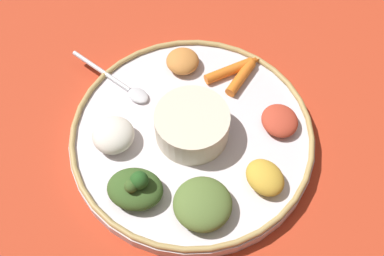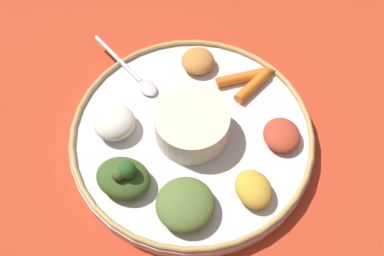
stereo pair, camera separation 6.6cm
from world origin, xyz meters
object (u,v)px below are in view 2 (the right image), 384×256
center_bowl (192,124)px  carrot_near_spoon (255,84)px  carrot_outer (246,77)px  spoon (134,75)px  greens_pile (124,177)px

center_bowl → carrot_near_spoon: (-0.12, -0.02, -0.02)m
center_bowl → carrot_outer: 0.13m
center_bowl → carrot_outer: center_bowl is taller
carrot_near_spoon → carrot_outer: same height
spoon → carrot_outer: carrot_outer is taller
carrot_near_spoon → carrot_outer: bearing=-77.9°
spoon → carrot_near_spoon: carrot_near_spoon is taller
center_bowl → carrot_outer: size_ratio=1.11×
center_bowl → greens_pile: (0.12, 0.02, -0.01)m
carrot_outer → spoon: bearing=-32.8°
greens_pile → carrot_near_spoon: greens_pile is taller
greens_pile → carrot_near_spoon: bearing=-169.6°
spoon → carrot_outer: size_ratio=1.62×
carrot_near_spoon → carrot_outer: 0.02m
center_bowl → carrot_outer: bearing=-161.0°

